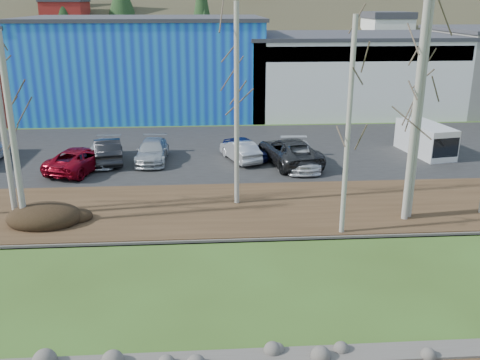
{
  "coord_description": "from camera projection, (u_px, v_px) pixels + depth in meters",
  "views": [
    {
      "loc": [
        -0.99,
        -9.55,
        9.69
      ],
      "look_at": [
        0.47,
        11.65,
        2.5
      ],
      "focal_mm": 40.0,
      "sensor_mm": 36.0,
      "label": 1
    }
  ],
  "objects": [
    {
      "name": "near_bank_rocks",
      "position": [
        244.0,
        360.0,
        15.12
      ],
      "size": [
        80.0,
        0.8,
        0.5
      ],
      "primitive_type": null,
      "color": "#47423D",
      "rests_on": "ground"
    },
    {
      "name": "river",
      "position": [
        235.0,
        287.0,
        19.0
      ],
      "size": [
        80.0,
        8.0,
        0.9
      ],
      "primitive_type": null,
      "color": "black",
      "rests_on": "ground"
    },
    {
      "name": "far_bank_rocks",
      "position": [
        230.0,
        238.0,
        22.87
      ],
      "size": [
        80.0,
        0.8,
        0.46
      ],
      "primitive_type": null,
      "color": "#47423D",
      "rests_on": "ground"
    },
    {
      "name": "far_bank",
      "position": [
        226.0,
        209.0,
        25.87
      ],
      "size": [
        80.0,
        7.0,
        0.15
      ],
      "primitive_type": "cube",
      "color": "#382616",
      "rests_on": "ground"
    },
    {
      "name": "parking_lot",
      "position": [
        219.0,
        151.0,
        35.8
      ],
      "size": [
        80.0,
        14.0,
        0.14
      ],
      "primitive_type": "cube",
      "color": "black",
      "rests_on": "ground"
    },
    {
      "name": "building_blue",
      "position": [
        146.0,
        65.0,
        47.33
      ],
      "size": [
        20.4,
        12.24,
        8.3
      ],
      "color": "#1D80D0",
      "rests_on": "ground"
    },
    {
      "name": "building_white",
      "position": [
        345.0,
        72.0,
        48.72
      ],
      "size": [
        18.36,
        12.24,
        6.8
      ],
      "color": "white",
      "rests_on": "ground"
    },
    {
      "name": "dirt_mound",
      "position": [
        44.0,
        216.0,
        23.99
      ],
      "size": [
        3.35,
        2.36,
        0.66
      ],
      "primitive_type": "ellipsoid",
      "color": "black",
      "rests_on": "far_bank"
    },
    {
      "name": "birch_0",
      "position": [
        3.0,
        128.0,
        23.46
      ],
      "size": [
        0.27,
        0.27,
        8.39
      ],
      "color": "#A19E90",
      "rests_on": "far_bank"
    },
    {
      "name": "birch_2",
      "position": [
        12.0,
        132.0,
        22.62
      ],
      "size": [
        0.27,
        0.27,
        8.4
      ],
      "color": "#A19E90",
      "rests_on": "far_bank"
    },
    {
      "name": "birch_3",
      "position": [
        237.0,
        108.0,
        24.95
      ],
      "size": [
        0.24,
        0.24,
        9.49
      ],
      "color": "#A19E90",
      "rests_on": "far_bank"
    },
    {
      "name": "birch_4",
      "position": [
        348.0,
        130.0,
        21.69
      ],
      "size": [
        0.21,
        0.21,
        9.03
      ],
      "color": "#A19E90",
      "rests_on": "far_bank"
    },
    {
      "name": "birch_5",
      "position": [
        419.0,
        114.0,
        23.3
      ],
      "size": [
        0.3,
        0.3,
        9.58
      ],
      "color": "#A19E90",
      "rests_on": "far_bank"
    },
    {
      "name": "birch_6",
      "position": [
        415.0,
        112.0,
        22.97
      ],
      "size": [
        0.29,
        0.29,
        9.89
      ],
      "color": "#A19E90",
      "rests_on": "far_bank"
    },
    {
      "name": "car_1",
      "position": [
        107.0,
        150.0,
        32.93
      ],
      "size": [
        2.47,
        4.71,
        1.48
      ],
      "primitive_type": "imported",
      "rotation": [
        0.0,
        0.0,
        3.35
      ],
      "color": "black",
      "rests_on": "parking_lot"
    },
    {
      "name": "car_2",
      "position": [
        81.0,
        159.0,
        31.28
      ],
      "size": [
        3.97,
        5.51,
        1.39
      ],
      "primitive_type": "imported",
      "rotation": [
        0.0,
        0.0,
        2.77
      ],
      "color": "maroon",
      "rests_on": "parking_lot"
    },
    {
      "name": "car_3",
      "position": [
        103.0,
        152.0,
        32.87
      ],
      "size": [
        1.92,
        4.52,
        1.3
      ],
      "primitive_type": "imported",
      "rotation": [
        0.0,
        0.0,
        -0.02
      ],
      "color": "#9FA4A8",
      "rests_on": "parking_lot"
    },
    {
      "name": "car_4",
      "position": [
        245.0,
        149.0,
        33.6
      ],
      "size": [
        3.01,
        4.09,
        1.3
      ],
      "primitive_type": "imported",
      "rotation": [
        0.0,
        0.0,
        0.44
      ],
      "color": "#12194F",
      "rests_on": "parking_lot"
    },
    {
      "name": "car_5",
      "position": [
        240.0,
        151.0,
        33.22
      ],
      "size": [
        2.53,
        4.1,
        1.27
      ],
      "primitive_type": "imported",
      "rotation": [
        0.0,
        0.0,
        3.47
      ],
      "color": "#B5B6B7",
      "rests_on": "parking_lot"
    },
    {
      "name": "car_6",
      "position": [
        289.0,
        151.0,
        32.58
      ],
      "size": [
        3.78,
        6.09,
        1.57
      ],
      "primitive_type": "imported",
      "rotation": [
        0.0,
        0.0,
        3.36
      ],
      "color": "#262628",
      "rests_on": "parking_lot"
    },
    {
      "name": "car_7",
      "position": [
        299.0,
        155.0,
        32.0
      ],
      "size": [
        1.98,
        4.81,
        1.39
      ],
      "primitive_type": "imported",
      "rotation": [
        0.0,
        0.0,
        -0.01
      ],
      "color": "white",
      "rests_on": "parking_lot"
    },
    {
      "name": "car_8",
      "position": [
        152.0,
        151.0,
        33.07
      ],
      "size": [
        1.92,
        4.52,
        1.3
      ],
      "primitive_type": "imported",
      "rotation": [
        0.0,
        0.0,
        -0.02
      ],
      "color": "#9FA4A8",
      "rests_on": "parking_lot"
    },
    {
      "name": "van_white",
      "position": [
        427.0,
        140.0,
        34.4
      ],
      "size": [
        2.62,
        4.75,
        1.96
      ],
      "rotation": [
        0.0,
        0.0,
        0.17
      ],
      "color": "white",
      "rests_on": "parking_lot"
    }
  ]
}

